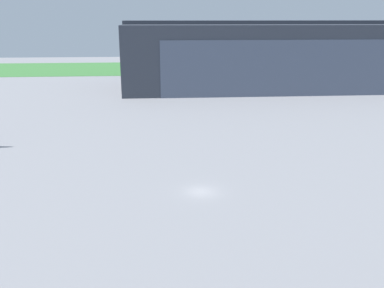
% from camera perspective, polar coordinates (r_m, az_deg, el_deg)
% --- Properties ---
extents(ground_plane, '(440.00, 440.00, 0.00)m').
position_cam_1_polar(ground_plane, '(62.69, 1.20, -6.35)').
color(ground_plane, gray).
extents(grass_field_strip, '(440.00, 56.00, 0.08)m').
position_cam_1_polar(grass_field_strip, '(215.50, -3.06, 10.05)').
color(grass_field_strip, '#3D7C3A').
rests_on(grass_field_strip, ground_plane).
extents(maintenance_hangar, '(100.38, 40.22, 23.09)m').
position_cam_1_polar(maintenance_hangar, '(157.85, 9.94, 11.49)').
color(maintenance_hangar, '#2D333D').
rests_on(maintenance_hangar, ground_plane).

